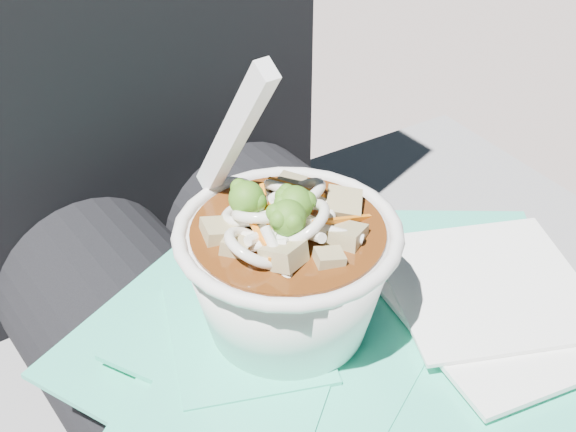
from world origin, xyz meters
TOP-DOWN VIEW (x-y plane):
  - lap at (0.00, 0.00)m, footprint 0.33×0.48m
  - person_body at (-0.00, 0.09)m, footprint 0.34×0.94m
  - plastic_bag at (-0.02, -0.04)m, footprint 0.41×0.36m
  - napkins at (0.09, -0.08)m, footprint 0.17×0.19m
  - udon_bowl at (-0.03, -0.01)m, footprint 0.14×0.15m

SIDE VIEW (x-z plane):
  - lap at x=0.00m, z-range 0.48..0.64m
  - person_body at x=0.00m, z-range 0.06..1.09m
  - plastic_bag at x=-0.02m, z-range 0.64..0.66m
  - napkins at x=0.09m, z-range 0.66..0.67m
  - udon_bowl at x=-0.03m, z-range 0.62..0.81m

